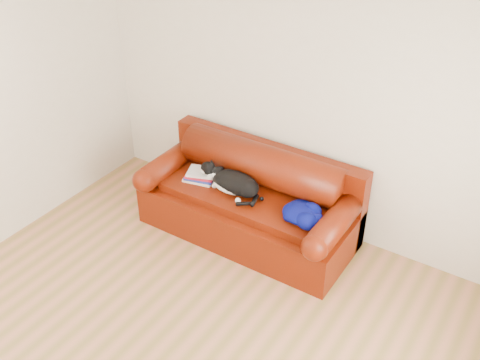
# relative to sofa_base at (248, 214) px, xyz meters

# --- Properties ---
(ground) EXTENTS (4.50, 4.50, 0.00)m
(ground) POSITION_rel_sofa_base_xyz_m (0.28, -1.49, -0.24)
(ground) COLOR olive
(ground) RESTS_ON ground
(room_shell) EXTENTS (4.52, 4.02, 2.61)m
(room_shell) POSITION_rel_sofa_base_xyz_m (0.40, -1.48, 1.43)
(room_shell) COLOR beige
(room_shell) RESTS_ON ground
(sofa_base) EXTENTS (2.10, 0.90, 0.50)m
(sofa_base) POSITION_rel_sofa_base_xyz_m (0.00, 0.00, 0.00)
(sofa_base) COLOR #420E02
(sofa_base) RESTS_ON ground
(sofa_back) EXTENTS (2.10, 1.01, 0.88)m
(sofa_back) POSITION_rel_sofa_base_xyz_m (-0.00, 0.24, 0.30)
(sofa_back) COLOR #420E02
(sofa_back) RESTS_ON ground
(book_stack) EXTENTS (0.34, 0.29, 0.10)m
(book_stack) POSITION_rel_sofa_base_xyz_m (-0.51, -0.06, 0.31)
(book_stack) COLOR beige
(book_stack) RESTS_ON sofa_base
(cat) EXTENTS (0.71, 0.35, 0.26)m
(cat) POSITION_rel_sofa_base_xyz_m (-0.12, -0.07, 0.36)
(cat) COLOR black
(cat) RESTS_ON sofa_base
(blanket) EXTENTS (0.46, 0.45, 0.14)m
(blanket) POSITION_rel_sofa_base_xyz_m (0.63, -0.09, 0.32)
(blanket) COLOR #020D4C
(blanket) RESTS_ON sofa_base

